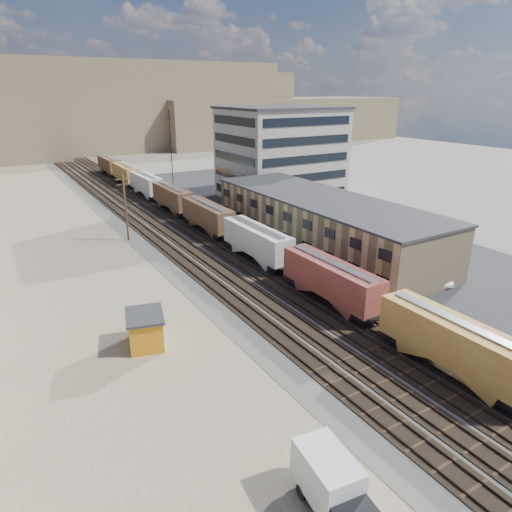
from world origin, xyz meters
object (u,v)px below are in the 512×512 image
freight_train (189,205)px  maintenance_shed (146,329)px  utility_pole_north (125,206)px  parked_car_blue (331,209)px  parked_car_white (438,278)px  box_truck (334,490)px

freight_train → maintenance_shed: bearing=-118.6°
utility_pole_north → parked_car_blue: bearing=-5.3°
utility_pole_north → parked_car_white: size_ratio=2.35×
utility_pole_north → box_truck: 53.28m
parked_car_white → parked_car_blue: 33.37m
box_truck → freight_train: bearing=74.0°
freight_train → parked_car_white: freight_train is taller
utility_pole_north → box_truck: utility_pole_north is taller
parked_car_white → parked_car_blue: parked_car_blue is taller
utility_pole_north → parked_car_white: 44.31m
box_truck → parked_car_blue: box_truck is taller
maintenance_shed → parked_car_blue: maintenance_shed is taller
box_truck → parked_car_white: size_ratio=1.50×
freight_train → utility_pole_north: bearing=-156.3°
utility_pole_north → maintenance_shed: bearing=-103.5°
utility_pole_north → box_truck: bearing=-94.8°
parked_car_white → parked_car_blue: (10.31, 31.73, 0.11)m
utility_pole_north → parked_car_white: bearing=-52.9°
parked_car_white → parked_car_blue: size_ratio=0.73×
freight_train → utility_pole_north: utility_pole_north is taller
freight_train → maintenance_shed: (-19.71, -36.22, -1.22)m
utility_pole_north → maintenance_shed: (-7.41, -30.83, -3.73)m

